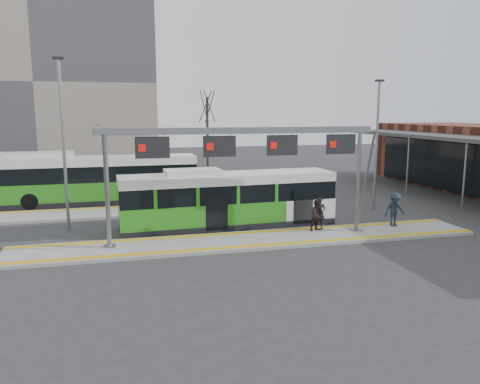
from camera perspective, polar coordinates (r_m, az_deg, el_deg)
The scene contains 16 objects.
ground at distance 22.14m, azimuth 1.56°, elevation -6.09°, with size 120.00×120.00×0.00m, color #2D2D30.
platform_main at distance 22.11m, azimuth 1.56°, elevation -5.91°, with size 22.00×3.00×0.15m, color gray.
platform_second at distance 29.16m, azimuth -10.36°, elevation -2.22°, with size 20.00×3.00×0.15m, color gray.
tactile_main at distance 22.09m, azimuth 1.56°, elevation -5.70°, with size 22.00×2.65×0.02m.
tactile_second at distance 30.27m, azimuth -10.51°, elevation -1.62°, with size 20.00×0.35×0.02m.
gantry at distance 21.52m, azimuth 0.53°, elevation 5.11°, with size 13.00×1.68×5.20m.
apartment_block at distance 57.17m, azimuth -22.95°, elevation 12.18°, with size 24.50×12.50×18.40m.
hero_bus at distance 24.80m, azimuth -1.49°, elevation -0.97°, with size 11.45×2.94×3.12m.
bg_bus_green at distance 32.52m, azimuth -16.49°, elevation 1.38°, with size 12.43×2.72×3.10m.
passenger_a at distance 24.06m, azimuth 9.70°, elevation -2.59°, with size 0.59×0.39×1.62m, color black.
passenger_b at distance 23.74m, azimuth 9.40°, elevation -2.80°, with size 0.76×0.59×1.57m, color black.
passenger_c at distance 25.60m, azimuth 18.32°, elevation -2.04°, with size 1.14×0.65×1.76m, color #1C2533.
tree_left at distance 51.36m, azimuth -16.82°, elevation 9.61°, with size 1.40×1.40×8.28m.
tree_mid at distance 52.43m, azimuth -4.02°, elevation 10.31°, with size 1.40×1.40×8.66m.
lamp_west at distance 25.03m, azimuth -20.73°, elevation 5.78°, with size 0.50×0.25×8.67m.
lamp_east at distance 29.91m, azimuth 16.32°, elevation 5.86°, with size 0.50×0.25×7.95m.
Camera 1 is at (-5.79, -20.49, 6.05)m, focal length 35.00 mm.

